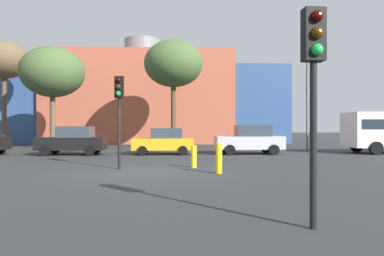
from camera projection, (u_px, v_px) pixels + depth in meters
The scene contains 13 objects.
ground_plane at pixel (143, 172), 13.51m from camera, with size 200.00×200.00×0.00m, color #2D3033.
building_backdrop at pixel (142, 101), 39.91m from camera, with size 31.91×10.22×11.78m.
parked_car_1 at pixel (73, 141), 21.93m from camera, with size 4.13×2.03×1.79m.
parked_car_2 at pixel (164, 141), 22.25m from camera, with size 3.87×1.90×1.68m.
parked_car_3 at pixel (250, 140), 22.56m from camera, with size 4.32×2.12×1.87m.
traffic_light_near_right at pixel (314, 66), 5.89m from camera, with size 0.37×0.37×3.75m.
traffic_light_island at pixel (119, 101), 14.46m from camera, with size 0.38×0.37×3.85m.
bare_tree_0 at pixel (53, 72), 27.59m from camera, with size 5.00×5.00×8.12m.
bare_tree_1 at pixel (173, 64), 28.86m from camera, with size 4.87×4.87×8.97m.
bare_tree_2 at pixel (4, 61), 30.53m from camera, with size 4.14×4.14×9.34m.
bollard_yellow_0 at pixel (219, 158), 13.04m from camera, with size 0.24×0.24×1.13m, color yellow.
bollard_yellow_1 at pixel (194, 157), 14.90m from camera, with size 0.24×0.24×0.96m, color yellow.
street_lamp at pixel (307, 91), 25.13m from camera, with size 0.80×0.24×7.72m.
Camera 1 is at (1.16, -13.59, 1.73)m, focal length 32.55 mm.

